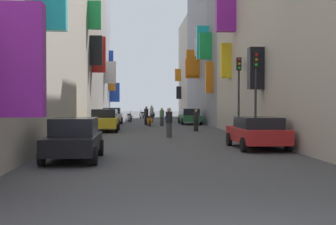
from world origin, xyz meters
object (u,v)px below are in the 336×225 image
pedestrian_near_left (162,117)px  pedestrian_far_away (152,114)px  parked_car_red (257,132)px  traffic_light_near_corner (256,82)px  pedestrian_mid_street (146,116)px  traffic_light_far_corner (239,83)px  parked_car_green (190,116)px  parked_car_silver (112,115)px  scooter_blue (168,118)px  scooter_white (142,115)px  pedestrian_near_right (196,120)px  pedestrian_crossing (169,122)px  scooter_black (152,115)px  parked_car_grey (108,118)px  parked_car_yellow (104,120)px  scooter_silver (129,118)px  parked_car_black (74,138)px  scooter_orange (150,121)px

pedestrian_near_left → pedestrian_far_away: size_ratio=0.91×
parked_car_red → traffic_light_near_corner: bearing=75.9°
pedestrian_mid_street → traffic_light_far_corner: (5.03, -14.16, 2.28)m
parked_car_green → parked_car_silver: bearing=167.2°
pedestrian_far_away → scooter_blue: bearing=-22.9°
scooter_white → pedestrian_mid_street: bearing=-89.5°
pedestrian_near_right → parked_car_red: bearing=-85.2°
parked_car_green → traffic_light_near_corner: traffic_light_near_corner is taller
parked_car_silver → scooter_blue: bearing=16.8°
pedestrian_crossing → parked_car_red: bearing=-63.2°
scooter_black → pedestrian_near_right: (2.10, -25.16, 0.30)m
parked_car_grey → parked_car_yellow: bearing=-89.2°
pedestrian_far_away → traffic_light_far_corner: size_ratio=0.37×
pedestrian_near_right → parked_car_green: bearing=85.4°
pedestrian_near_right → traffic_light_near_corner: (1.71, -9.18, 2.27)m
parked_car_silver → scooter_white: bearing=77.4°
parked_car_yellow → pedestrian_crossing: pedestrian_crossing is taller
parked_car_grey → scooter_black: parked_car_grey is taller
pedestrian_near_right → pedestrian_mid_street: bearing=110.5°
parked_car_yellow → scooter_black: 25.31m
parked_car_silver → pedestrian_crossing: pedestrian_crossing is taller
scooter_black → pedestrian_crossing: 30.59m
parked_car_green → scooter_white: bearing=105.3°
scooter_silver → traffic_light_near_corner: 25.59m
scooter_white → pedestrian_mid_street: 16.77m
scooter_blue → pedestrian_near_left: pedestrian_near_left is taller
parked_car_green → pedestrian_far_away: bearing=130.4°
parked_car_silver → pedestrian_near_left: pedestrian_near_left is taller
scooter_silver → parked_car_black: bearing=-92.8°
scooter_silver → pedestrian_far_away: bearing=-30.1°
pedestrian_mid_street → parked_car_black: bearing=-97.3°
scooter_white → traffic_light_far_corner: bearing=-80.5°
parked_car_grey → pedestrian_near_left: pedestrian_near_left is taller
scooter_silver → pedestrian_far_away: (2.27, -1.31, 0.40)m
scooter_silver → pedestrian_crossing: pedestrian_crossing is taller
parked_car_grey → scooter_orange: (3.45, 2.06, -0.29)m
traffic_light_near_corner → scooter_silver: bearing=105.0°
parked_car_red → parked_car_yellow: parked_car_yellow is taller
scooter_orange → traffic_light_near_corner: traffic_light_near_corner is taller
parked_car_red → parked_car_yellow: (-7.40, 12.21, 0.07)m
parked_car_grey → pedestrian_crossing: (4.15, -10.62, 0.10)m
parked_car_green → scooter_white: parked_car_green is taller
scooter_white → parked_car_silver: bearing=-102.6°
scooter_white → pedestrian_near_left: bearing=-85.3°
parked_car_yellow → scooter_white: bearing=83.3°
pedestrian_near_left → pedestrian_mid_street: bearing=138.5°
parked_car_yellow → pedestrian_crossing: size_ratio=2.62×
scooter_orange → pedestrian_near_left: (1.06, 0.33, 0.31)m
parked_car_red → pedestrian_crossing: pedestrian_crossing is taller
parked_car_yellow → scooter_white: size_ratio=2.54×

